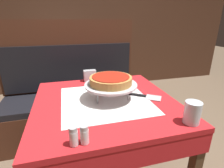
{
  "coord_description": "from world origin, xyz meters",
  "views": [
    {
      "loc": [
        -0.22,
        -0.99,
        1.23
      ],
      "look_at": [
        0.04,
        -0.02,
        0.85
      ],
      "focal_mm": 28.0,
      "sensor_mm": 36.0,
      "label": 1
    }
  ],
  "objects": [
    {
      "name": "condiment_caddy",
      "position": [
        -0.27,
        1.68,
        0.78
      ],
      "size": [
        0.12,
        0.12,
        0.16
      ],
      "color": "black",
      "rests_on": "dining_table_rear"
    },
    {
      "name": "deep_dish_pizza",
      "position": [
        0.04,
        0.01,
        0.87
      ],
      "size": [
        0.27,
        0.27,
        0.05
      ],
      "color": "#C68E47",
      "rests_on": "pizza_pan_stand"
    },
    {
      "name": "water_glass_near",
      "position": [
        0.35,
        -0.37,
        0.8
      ],
      "size": [
        0.08,
        0.08,
        0.11
      ],
      "color": "silver",
      "rests_on": "dining_table_front"
    },
    {
      "name": "pizza_pan_stand",
      "position": [
        0.04,
        0.01,
        0.83
      ],
      "size": [
        0.33,
        0.33,
        0.1
      ],
      "color": "#ADADB2",
      "rests_on": "dining_table_front"
    },
    {
      "name": "booth_bench",
      "position": [
        -0.18,
        0.79,
        0.34
      ],
      "size": [
        1.43,
        0.51,
        1.23
      ],
      "color": "#4C2819",
      "rests_on": "ground_plane"
    },
    {
      "name": "back_wall_panel",
      "position": [
        0.0,
        2.21,
        1.2
      ],
      "size": [
        6.0,
        0.04,
        2.4
      ],
      "primitive_type": "cube",
      "color": "#4C2D1E",
      "rests_on": "ground_plane"
    },
    {
      "name": "dining_table_front",
      "position": [
        0.0,
        0.0,
        0.65
      ],
      "size": [
        0.87,
        0.87,
        0.74
      ],
      "color": "red",
      "rests_on": "ground_plane"
    },
    {
      "name": "salt_shaker",
      "position": [
        -0.22,
        -0.38,
        0.79
      ],
      "size": [
        0.04,
        0.04,
        0.08
      ],
      "color": "silver",
      "rests_on": "dining_table_front"
    },
    {
      "name": "napkin_holder",
      "position": [
        -0.04,
        0.39,
        0.79
      ],
      "size": [
        0.1,
        0.05,
        0.09
      ],
      "color": "#B2B2B7",
      "rests_on": "dining_table_front"
    },
    {
      "name": "pepper_shaker",
      "position": [
        -0.17,
        -0.38,
        0.79
      ],
      "size": [
        0.04,
        0.04,
        0.08
      ],
      "color": "silver",
      "rests_on": "dining_table_front"
    },
    {
      "name": "pizza_server",
      "position": [
        0.25,
        -0.02,
        0.75
      ],
      "size": [
        0.24,
        0.19,
        0.01
      ],
      "color": "#BCBCC1",
      "rests_on": "dining_table_front"
    },
    {
      "name": "dining_table_rear",
      "position": [
        -0.33,
        1.77,
        0.62
      ],
      "size": [
        0.67,
        0.67,
        0.74
      ],
      "color": "beige",
      "rests_on": "ground_plane"
    }
  ]
}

